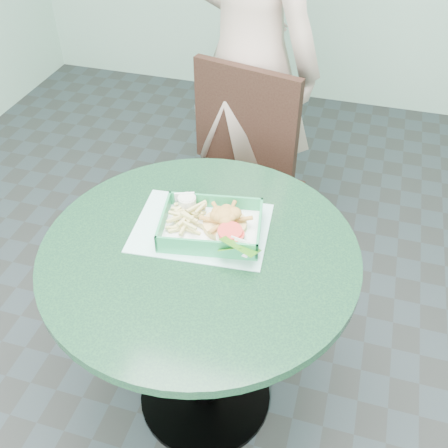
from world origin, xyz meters
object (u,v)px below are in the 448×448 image
(diner_person, at_px, (250,21))
(crab_sandwich, at_px, (225,225))
(cafe_table, at_px, (201,293))
(food_basket, at_px, (211,233))
(sauce_ramekin, at_px, (193,204))
(dining_chair, at_px, (238,169))

(diner_person, xyz_separation_m, crab_sandwich, (0.17, -0.93, -0.24))
(cafe_table, height_order, food_basket, food_basket)
(crab_sandwich, relative_size, sauce_ramekin, 2.30)
(cafe_table, bearing_deg, crab_sandwich, 57.87)
(dining_chair, xyz_separation_m, sauce_ramekin, (0.01, -0.58, 0.27))
(crab_sandwich, bearing_deg, dining_chair, 101.64)
(crab_sandwich, xyz_separation_m, sauce_ramekin, (-0.12, 0.07, -0.00))
(dining_chair, distance_m, crab_sandwich, 0.71)
(cafe_table, relative_size, diner_person, 0.43)
(sauce_ramekin, bearing_deg, food_basket, -43.32)
(cafe_table, xyz_separation_m, sauce_ramekin, (-0.07, 0.15, 0.22))
(cafe_table, xyz_separation_m, crab_sandwich, (0.05, 0.08, 0.22))
(dining_chair, bearing_deg, sauce_ramekin, -75.73)
(food_basket, bearing_deg, cafe_table, -100.34)
(diner_person, bearing_deg, dining_chair, 118.06)
(cafe_table, height_order, crab_sandwich, crab_sandwich)
(cafe_table, height_order, dining_chair, dining_chair)
(diner_person, height_order, crab_sandwich, diner_person)
(cafe_table, relative_size, dining_chair, 0.98)
(dining_chair, relative_size, food_basket, 3.26)
(diner_person, height_order, sauce_ramekin, diner_person)
(cafe_table, distance_m, diner_person, 1.12)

